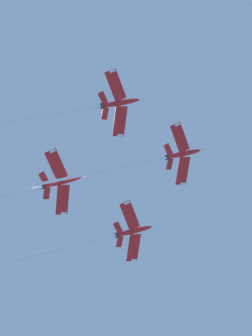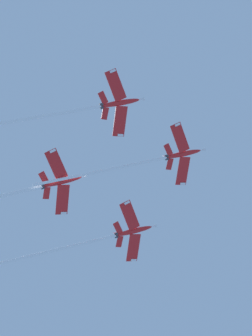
% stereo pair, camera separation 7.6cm
% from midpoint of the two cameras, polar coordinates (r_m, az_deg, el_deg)
% --- Properties ---
extents(jet_lead, '(50.20, 20.68, 21.77)m').
position_cam_midpoint_polar(jet_lead, '(180.26, 2.65, 0.76)').
color(jet_lead, red).
extents(jet_left_wing, '(51.25, 20.83, 20.57)m').
position_cam_midpoint_polar(jet_left_wing, '(180.92, -2.56, -6.81)').
color(jet_left_wing, red).
extents(jet_right_wing, '(51.60, 20.68, 20.46)m').
position_cam_midpoint_polar(jet_right_wing, '(170.77, -3.98, 5.64)').
color(jet_right_wing, red).
extents(jet_slot, '(47.53, 19.72, 20.10)m').
position_cam_midpoint_polar(jet_slot, '(170.58, -10.06, -2.22)').
color(jet_slot, red).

